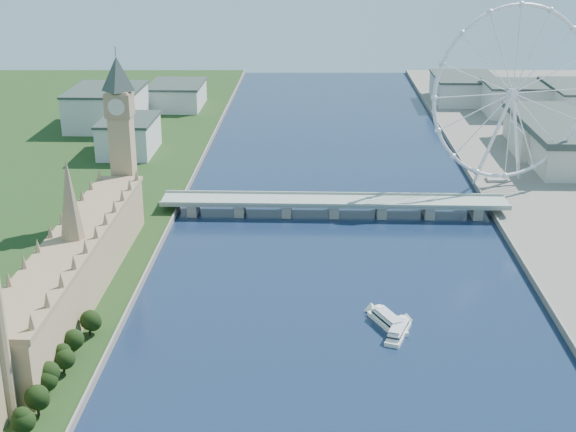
{
  "coord_description": "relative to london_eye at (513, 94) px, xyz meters",
  "views": [
    {
      "loc": [
        -12.94,
        -183.42,
        174.87
      ],
      "look_at": [
        -26.31,
        210.0,
        31.09
      ],
      "focal_mm": 50.0,
      "sensor_mm": 36.0,
      "label": 1
    }
  ],
  "objects": [
    {
      "name": "big_ben",
      "position": [
        -247.98,
        -77.08,
        -0.95
      ],
      "size": [
        20.02,
        20.02,
        110.0
      ],
      "color": "tan",
      "rests_on": "ground"
    },
    {
      "name": "tour_boat_far",
      "position": [
        -94.05,
        -215.49,
        -67.52
      ],
      "size": [
        15.66,
        28.03,
        6.0
      ],
      "primitive_type": null,
      "rotation": [
        0.0,
        0.0,
        -0.34
      ],
      "color": "silver",
      "rests_on": "ground"
    },
    {
      "name": "london_eye",
      "position": [
        0.0,
        0.0,
        0.0
      ],
      "size": [
        113.6,
        39.12,
        124.3
      ],
      "color": "silver",
      "rests_on": "ground"
    },
    {
      "name": "county_hall",
      "position": [
        55.02,
        74.92,
        -67.52
      ],
      "size": [
        54.0,
        144.0,
        35.0
      ],
      "primitive_type": null,
      "color": "beige",
      "rests_on": "ground"
    },
    {
      "name": "tour_boat_near",
      "position": [
        -98.08,
        -206.27,
        -67.52
      ],
      "size": [
        19.32,
        29.56,
        6.45
      ],
      "primitive_type": null,
      "rotation": [
        0.0,
        0.0,
        0.45
      ],
      "color": "white",
      "rests_on": "ground"
    },
    {
      "name": "parliament_range",
      "position": [
        -247.98,
        -185.08,
        -49.04
      ],
      "size": [
        24.0,
        200.0,
        70.0
      ],
      "color": "tan",
      "rests_on": "ground"
    },
    {
      "name": "tree_row",
      "position": [
        -232.98,
        -305.08,
        -58.16
      ],
      "size": [
        7.9,
        167.9,
        20.62
      ],
      "color": "black",
      "rests_on": "ground"
    },
    {
      "name": "westminster_bridge",
      "position": [
        -119.98,
        -55.08,
        -60.89
      ],
      "size": [
        220.0,
        22.0,
        9.5
      ],
      "color": "gray",
      "rests_on": "ground"
    },
    {
      "name": "city_skyline",
      "position": [
        -80.75,
        205.0,
        -50.56
      ],
      "size": [
        505.0,
        280.0,
        32.0
      ],
      "color": "beige",
      "rests_on": "ground"
    }
  ]
}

